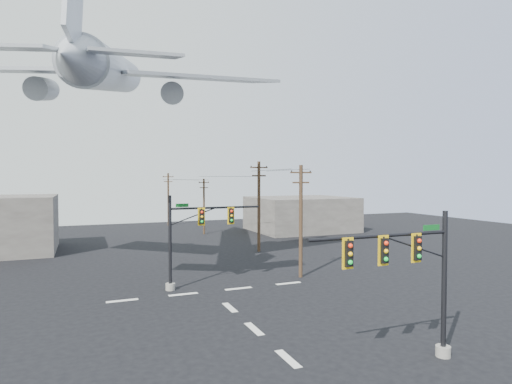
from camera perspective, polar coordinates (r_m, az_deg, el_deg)
name	(u,v)px	position (r m, az deg, el deg)	size (l,w,h in m)	color
ground	(288,359)	(20.26, 4.29, -21.31)	(120.00, 120.00, 0.00)	black
lane_markings	(245,321)	(24.82, -1.45, -16.81)	(14.00, 21.20, 0.01)	silver
signal_mast_near	(414,277)	(19.79, 20.32, -10.64)	(7.22, 0.72, 6.53)	gray
signal_mast_far	(191,238)	(31.21, -8.68, -6.07)	(7.07, 0.74, 6.73)	gray
utility_pole_a	(301,219)	(34.30, 5.99, -3.56)	(1.80, 0.30, 8.98)	#422B1C
utility_pole_b	(259,204)	(45.88, 0.39, -1.67)	(1.97, 0.33, 9.70)	#422B1C
utility_pole_c	(204,205)	(60.43, -6.95, -1.75)	(1.58, 0.39, 7.78)	#422B1C
utility_pole_d	(168,198)	(71.96, -11.62, -0.81)	(1.74, 0.69, 8.67)	#422B1C
power_lines	(222,176)	(52.94, -4.52, 2.10)	(6.12, 40.58, 1.07)	black
airliner	(109,72)	(38.19, -19.02, 14.91)	(27.86, 29.73, 8.42)	#A6ACB2
building_right	(301,214)	(64.48, 5.97, -2.92)	(14.00, 12.00, 5.00)	slate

